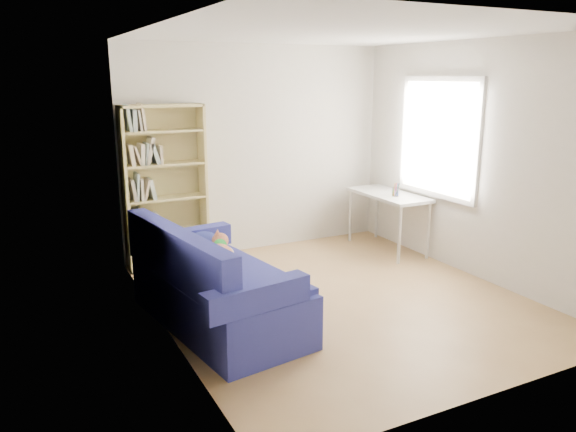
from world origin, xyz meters
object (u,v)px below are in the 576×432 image
object	(u,v)px
bookshelf	(165,194)
sofa	(214,287)
pen_cup	(396,191)
desk	(388,199)

from	to	relation	value
bookshelf	sofa	bearing A→B (deg)	-92.13
sofa	pen_cup	distance (m)	2.96
sofa	desk	distance (m)	3.03
sofa	bookshelf	distance (m)	1.89
sofa	desk	world-z (taller)	sofa
bookshelf	pen_cup	size ratio (longest dim) A/B	11.08
desk	pen_cup	distance (m)	0.23
bookshelf	pen_cup	xyz separation A→B (m)	(2.69, -0.85, -0.06)
desk	sofa	bearing A→B (deg)	-157.58
sofa	desk	xyz separation A→B (m)	(2.78, 1.15, 0.32)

